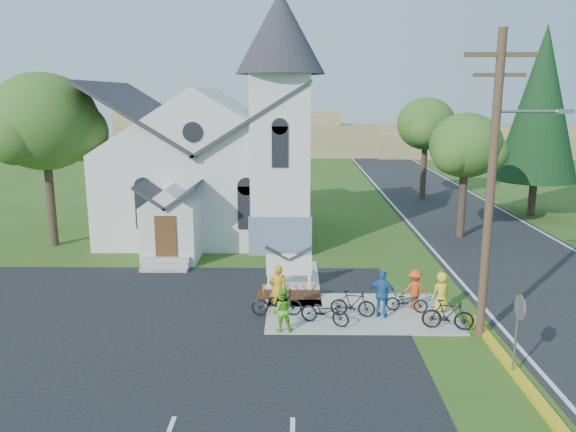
{
  "coord_description": "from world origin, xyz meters",
  "views": [
    {
      "loc": [
        -0.96,
        -19.27,
        8.03
      ],
      "look_at": [
        -1.26,
        5.0,
        2.74
      ],
      "focal_mm": 35.0,
      "sensor_mm": 36.0,
      "label": 1
    }
  ],
  "objects_px": {
    "cyclist_3": "(415,289)",
    "bike_4": "(407,301)",
    "stop_sign": "(519,318)",
    "bike_3": "(448,315)",
    "cyclist_4": "(441,292)",
    "cyclist_1": "(282,310)",
    "utility_pole": "(493,178)",
    "church_sign": "(289,265)",
    "bike_1": "(353,304)",
    "bike_2": "(325,311)",
    "bike_0": "(277,303)",
    "cyclist_2": "(383,294)",
    "cyclist_0": "(278,290)"
  },
  "relations": [
    {
      "from": "bike_1",
      "to": "cyclist_3",
      "type": "relative_size",
      "value": 1.08
    },
    {
      "from": "bike_1",
      "to": "bike_3",
      "type": "relative_size",
      "value": 0.93
    },
    {
      "from": "church_sign",
      "to": "cyclist_0",
      "type": "xyz_separation_m",
      "value": [
        -0.38,
        -2.93,
        -0.02
      ]
    },
    {
      "from": "cyclist_0",
      "to": "bike_4",
      "type": "xyz_separation_m",
      "value": [
        4.82,
        0.3,
        -0.55
      ]
    },
    {
      "from": "utility_pole",
      "to": "bike_4",
      "type": "xyz_separation_m",
      "value": [
        -2.13,
        2.07,
        -4.95
      ]
    },
    {
      "from": "church_sign",
      "to": "bike_3",
      "type": "distance_m",
      "value": 6.98
    },
    {
      "from": "bike_2",
      "to": "cyclist_3",
      "type": "relative_size",
      "value": 1.19
    },
    {
      "from": "stop_sign",
      "to": "bike_4",
      "type": "relative_size",
      "value": 1.61
    },
    {
      "from": "bike_1",
      "to": "bike_4",
      "type": "xyz_separation_m",
      "value": [
        2.07,
        0.49,
        -0.09
      ]
    },
    {
      "from": "bike_3",
      "to": "cyclist_4",
      "type": "xyz_separation_m",
      "value": [
        0.18,
        1.66,
        0.23
      ]
    },
    {
      "from": "utility_pole",
      "to": "bike_1",
      "type": "bearing_deg",
      "value": 159.45
    },
    {
      "from": "bike_0",
      "to": "bike_4",
      "type": "xyz_separation_m",
      "value": [
        4.86,
        0.41,
        -0.08
      ]
    },
    {
      "from": "bike_1",
      "to": "utility_pole",
      "type": "bearing_deg",
      "value": -100.81
    },
    {
      "from": "bike_0",
      "to": "cyclist_2",
      "type": "relative_size",
      "value": 1.05
    },
    {
      "from": "cyclist_0",
      "to": "bike_0",
      "type": "height_order",
      "value": "cyclist_0"
    },
    {
      "from": "stop_sign",
      "to": "bike_0",
      "type": "relative_size",
      "value": 1.34
    },
    {
      "from": "cyclist_4",
      "to": "bike_1",
      "type": "bearing_deg",
      "value": -14.04
    },
    {
      "from": "cyclist_3",
      "to": "bike_3",
      "type": "height_order",
      "value": "cyclist_3"
    },
    {
      "from": "church_sign",
      "to": "cyclist_2",
      "type": "xyz_separation_m",
      "value": [
        3.43,
        -3.16,
        -0.1
      ]
    },
    {
      "from": "church_sign",
      "to": "cyclist_1",
      "type": "height_order",
      "value": "church_sign"
    },
    {
      "from": "utility_pole",
      "to": "church_sign",
      "type": "bearing_deg",
      "value": 144.4
    },
    {
      "from": "cyclist_4",
      "to": "bike_3",
      "type": "bearing_deg",
      "value": 60.13
    },
    {
      "from": "bike_4",
      "to": "bike_0",
      "type": "bearing_deg",
      "value": 107.96
    },
    {
      "from": "church_sign",
      "to": "cyclist_2",
      "type": "height_order",
      "value": "cyclist_2"
    },
    {
      "from": "church_sign",
      "to": "stop_sign",
      "type": "bearing_deg",
      "value": -48.12
    },
    {
      "from": "cyclist_3",
      "to": "bike_1",
      "type": "bearing_deg",
      "value": 15.2
    },
    {
      "from": "bike_2",
      "to": "bike_0",
      "type": "bearing_deg",
      "value": 88.87
    },
    {
      "from": "utility_pole",
      "to": "bike_1",
      "type": "relative_size",
      "value": 6.07
    },
    {
      "from": "cyclist_0",
      "to": "cyclist_4",
      "type": "height_order",
      "value": "cyclist_0"
    },
    {
      "from": "cyclist_2",
      "to": "cyclist_4",
      "type": "height_order",
      "value": "cyclist_2"
    },
    {
      "from": "cyclist_0",
      "to": "cyclist_2",
      "type": "distance_m",
      "value": 3.82
    },
    {
      "from": "cyclist_1",
      "to": "bike_4",
      "type": "height_order",
      "value": "cyclist_1"
    },
    {
      "from": "stop_sign",
      "to": "bike_4",
      "type": "bearing_deg",
      "value": 114.74
    },
    {
      "from": "utility_pole",
      "to": "bike_0",
      "type": "relative_size",
      "value": 5.4
    },
    {
      "from": "utility_pole",
      "to": "bike_3",
      "type": "distance_m",
      "value": 4.95
    },
    {
      "from": "bike_2",
      "to": "cyclist_4",
      "type": "height_order",
      "value": "cyclist_4"
    },
    {
      "from": "cyclist_0",
      "to": "cyclist_2",
      "type": "bearing_deg",
      "value": 176.54
    },
    {
      "from": "bike_0",
      "to": "church_sign",
      "type": "bearing_deg",
      "value": -7.86
    },
    {
      "from": "church_sign",
      "to": "bike_0",
      "type": "distance_m",
      "value": 3.11
    },
    {
      "from": "church_sign",
      "to": "cyclist_4",
      "type": "xyz_separation_m",
      "value": [
        5.72,
        -2.56,
        -0.22
      ]
    },
    {
      "from": "stop_sign",
      "to": "cyclist_4",
      "type": "relative_size",
      "value": 1.63
    },
    {
      "from": "church_sign",
      "to": "bike_1",
      "type": "distance_m",
      "value": 3.95
    },
    {
      "from": "cyclist_3",
      "to": "bike_4",
      "type": "bearing_deg",
      "value": 40.74
    },
    {
      "from": "stop_sign",
      "to": "bike_3",
      "type": "relative_size",
      "value": 1.4
    },
    {
      "from": "bike_3",
      "to": "cyclist_4",
      "type": "bearing_deg",
      "value": 3.72
    },
    {
      "from": "cyclist_0",
      "to": "cyclist_1",
      "type": "relative_size",
      "value": 1.26
    },
    {
      "from": "cyclist_1",
      "to": "cyclist_2",
      "type": "distance_m",
      "value": 3.83
    },
    {
      "from": "bike_1",
      "to": "bike_3",
      "type": "distance_m",
      "value": 3.36
    },
    {
      "from": "bike_1",
      "to": "bike_2",
      "type": "bearing_deg",
      "value": 134.13
    },
    {
      "from": "church_sign",
      "to": "cyclist_3",
      "type": "relative_size",
      "value": 1.45
    }
  ]
}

